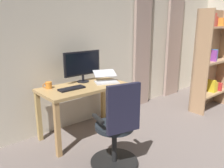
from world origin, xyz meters
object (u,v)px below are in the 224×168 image
at_px(laptop, 106,79).
at_px(bookshelf, 210,60).
at_px(computer_monitor, 82,64).
at_px(computer_keyboard, 72,89).
at_px(desk, 84,94).
at_px(mug_tea, 48,85).
at_px(office_chair, 117,131).

distance_m(laptop, bookshelf, 2.16).
bearing_deg(computer_monitor, computer_keyboard, 35.34).
bearing_deg(desk, mug_tea, -24.43).
bearing_deg(office_chair, laptop, 71.02).
bearing_deg(computer_monitor, laptop, 134.77).
bearing_deg(laptop, bookshelf, -170.89).
relative_size(office_chair, bookshelf, 0.56).
xyz_separation_m(office_chair, mug_tea, (0.25, -1.12, 0.33)).
bearing_deg(mug_tea, computer_keyboard, 131.53).
height_order(computer_monitor, bookshelf, bookshelf).
height_order(computer_keyboard, bookshelf, bookshelf).
xyz_separation_m(computer_monitor, computer_keyboard, (0.35, 0.24, -0.26)).
distance_m(computer_keyboard, laptop, 0.59).
distance_m(office_chair, mug_tea, 1.20).
height_order(computer_keyboard, mug_tea, mug_tea).
xyz_separation_m(office_chair, computer_monitor, (-0.31, -1.12, 0.56)).
relative_size(office_chair, computer_monitor, 1.68).
distance_m(computer_monitor, laptop, 0.41).
bearing_deg(computer_keyboard, computer_monitor, -144.66).
relative_size(desk, office_chair, 1.19).
bearing_deg(laptop, office_chair, 81.64).
bearing_deg(mug_tea, desk, 155.57).
bearing_deg(office_chair, mug_tea, 116.11).
height_order(desk, office_chair, office_chair).
distance_m(mug_tea, bookshelf, 3.01).
relative_size(office_chair, laptop, 2.36).
height_order(desk, computer_monitor, computer_monitor).
xyz_separation_m(computer_keyboard, bookshelf, (-2.68, 0.56, 0.17)).
height_order(laptop, mug_tea, laptop).
relative_size(desk, mug_tea, 9.40).
relative_size(office_chair, mug_tea, 7.90).
height_order(computer_monitor, mug_tea, computer_monitor).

